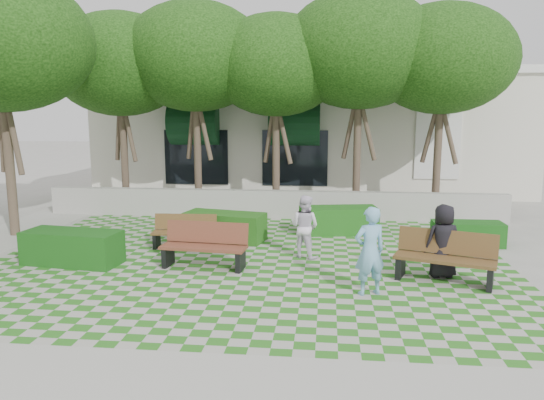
# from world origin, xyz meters

# --- Properties ---
(ground) EXTENTS (90.00, 90.00, 0.00)m
(ground) POSITION_xyz_m (0.00, 0.00, 0.00)
(ground) COLOR gray
(ground) RESTS_ON ground
(lawn) EXTENTS (12.00, 12.00, 0.00)m
(lawn) POSITION_xyz_m (0.00, 1.00, 0.01)
(lawn) COLOR #2B721E
(lawn) RESTS_ON ground
(sidewalk_south) EXTENTS (16.00, 2.00, 0.01)m
(sidewalk_south) POSITION_xyz_m (0.00, -4.70, 0.01)
(sidewalk_south) COLOR #9E9B93
(sidewalk_south) RESTS_ON ground
(retaining_wall) EXTENTS (15.00, 0.36, 0.90)m
(retaining_wall) POSITION_xyz_m (0.00, 6.20, 0.45)
(retaining_wall) COLOR #9E9B93
(retaining_wall) RESTS_ON ground
(bench_east) EXTENTS (2.10, 1.29, 1.05)m
(bench_east) POSITION_xyz_m (4.24, 0.03, 0.51)
(bench_east) COLOR #4F361B
(bench_east) RESTS_ON ground
(bench_mid) EXTENTS (1.97, 0.82, 1.01)m
(bench_mid) POSITION_xyz_m (-0.92, 0.52, 0.49)
(bench_mid) COLOR brown
(bench_mid) RESTS_ON ground
(bench_west) EXTENTS (1.64, 0.60, 0.85)m
(bench_west) POSITION_xyz_m (-1.84, 2.16, 0.41)
(bench_west) COLOR brown
(bench_west) RESTS_ON ground
(hedge_east) EXTENTS (1.80, 0.75, 0.62)m
(hedge_east) POSITION_xyz_m (5.48, 3.15, 0.31)
(hedge_east) COLOR #124512
(hedge_east) RESTS_ON ground
(hedge_midright) EXTENTS (2.30, 1.23, 0.76)m
(hedge_midright) POSITION_xyz_m (2.14, 4.16, 0.38)
(hedge_midright) COLOR #174F15
(hedge_midright) RESTS_ON ground
(hedge_midleft) EXTENTS (2.30, 1.32, 0.76)m
(hedge_midleft) POSITION_xyz_m (-0.95, 3.03, 0.38)
(hedge_midleft) COLOR #1B4A13
(hedge_midleft) RESTS_ON ground
(hedge_west) EXTENTS (2.31, 1.16, 0.77)m
(hedge_west) POSITION_xyz_m (-4.01, 0.45, 0.39)
(hedge_west) COLOR #134512
(hedge_west) RESTS_ON ground
(person_blue) EXTENTS (0.74, 0.62, 1.73)m
(person_blue) POSITION_xyz_m (2.63, -0.91, 0.86)
(person_blue) COLOR #74ADD4
(person_blue) RESTS_ON ground
(person_dark) EXTENTS (0.86, 0.66, 1.58)m
(person_dark) POSITION_xyz_m (4.25, 0.34, 0.79)
(person_dark) COLOR black
(person_dark) RESTS_ON ground
(person_white) EXTENTS (0.92, 0.84, 1.52)m
(person_white) POSITION_xyz_m (1.28, 1.57, 0.76)
(person_white) COLOR white
(person_white) RESTS_ON ground
(tree_row) EXTENTS (17.70, 13.40, 7.41)m
(tree_row) POSITION_xyz_m (-1.86, 5.95, 5.18)
(tree_row) COLOR #47382B
(tree_row) RESTS_ON ground
(building) EXTENTS (18.00, 8.92, 5.15)m
(building) POSITION_xyz_m (0.93, 14.08, 2.52)
(building) COLOR beige
(building) RESTS_ON ground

